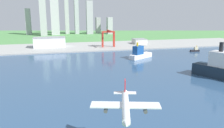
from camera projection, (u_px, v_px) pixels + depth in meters
ground_plane at (101, 65)px, 333.80m from camera, size 2400.00×2400.00×0.00m
water_bay at (111, 76)px, 277.10m from camera, size 840.00×360.00×0.15m
industrial_pier at (84, 47)px, 513.01m from camera, size 840.00×140.00×2.50m
airplane_landing at (126, 106)px, 109.42m from camera, size 35.12×39.76×11.76m
tugboat_small at (195, 50)px, 451.34m from camera, size 19.04×5.59×12.13m
ferry_boat at (140, 54)px, 383.94m from camera, size 48.25×36.09×27.69m
port_crane_red at (108, 35)px, 491.57m from camera, size 28.06×41.62×37.39m
warehouse_main at (50, 42)px, 493.66m from camera, size 67.79×33.28×21.93m
warehouse_annex at (139, 41)px, 550.96m from camera, size 30.69×30.81×11.93m
distant_skyline at (66, 17)px, 803.15m from camera, size 304.92×75.84×158.42m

